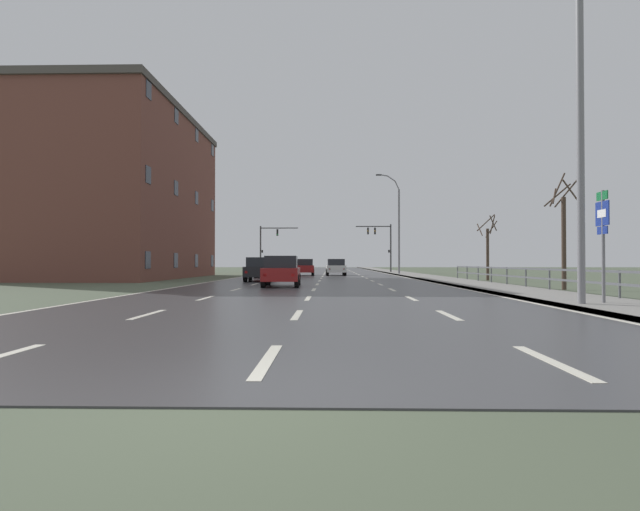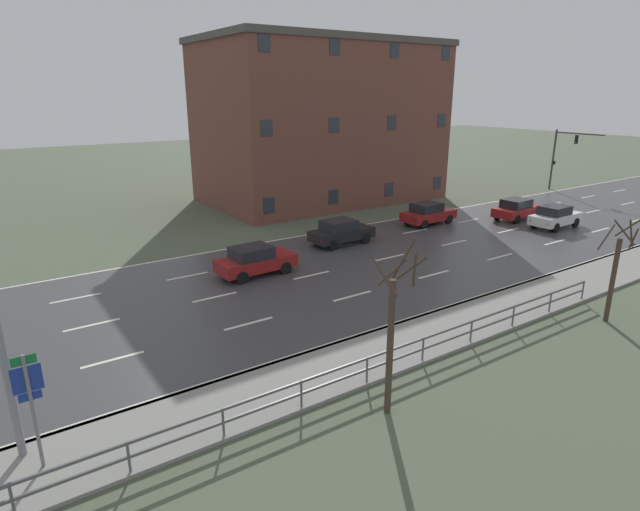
% 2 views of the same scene
% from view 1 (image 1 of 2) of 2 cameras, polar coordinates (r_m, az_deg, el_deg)
% --- Properties ---
extents(ground_plane, '(160.00, 160.00, 0.12)m').
position_cam_1_polar(ground_plane, '(52.23, 0.46, -2.23)').
color(ground_plane, '#4C5642').
extents(road_asphalt_strip, '(14.00, 120.00, 0.03)m').
position_cam_1_polar(road_asphalt_strip, '(64.22, 0.62, -1.90)').
color(road_asphalt_strip, '#3D3D3F').
rests_on(road_asphalt_strip, ground).
extents(sidewalk_right, '(3.00, 120.00, 0.12)m').
position_cam_1_polar(sidewalk_right, '(64.67, 8.11, -1.84)').
color(sidewalk_right, gray).
rests_on(sidewalk_right, ground).
extents(guardrail, '(0.07, 25.34, 1.00)m').
position_cam_1_polar(guardrail, '(25.19, 22.40, -1.96)').
color(guardrail, '#515459').
rests_on(guardrail, ground).
extents(street_lamp_foreground, '(2.73, 0.24, 11.02)m').
position_cam_1_polar(street_lamp_foreground, '(15.83, 26.92, 14.42)').
color(street_lamp_foreground, slate).
rests_on(street_lamp_foreground, ground).
extents(street_lamp_midground, '(2.42, 0.24, 10.21)m').
position_cam_1_polar(street_lamp_midground, '(51.13, 8.81, 3.42)').
color(street_lamp_midground, slate).
rests_on(street_lamp_midground, ground).
extents(highway_sign, '(0.09, 0.68, 3.26)m').
position_cam_1_polar(highway_sign, '(16.08, 29.53, 2.34)').
color(highway_sign, slate).
rests_on(highway_sign, ground).
extents(traffic_signal_right, '(4.29, 0.36, 5.83)m').
position_cam_1_polar(traffic_signal_right, '(60.52, 7.09, 1.79)').
color(traffic_signal_right, '#38383A').
rests_on(traffic_signal_right, ground).
extents(traffic_signal_left, '(4.69, 0.36, 5.71)m').
position_cam_1_polar(traffic_signal_left, '(61.46, -6.01, 1.54)').
color(traffic_signal_left, '#38383A').
rests_on(traffic_signal_left, ground).
extents(car_mid_centre, '(1.95, 4.16, 1.57)m').
position_cam_1_polar(car_mid_centre, '(25.58, -4.39, -1.78)').
color(car_mid_centre, maroon).
rests_on(car_mid_centre, ground).
extents(car_distant, '(1.96, 4.17, 1.57)m').
position_cam_1_polar(car_distant, '(32.89, -6.83, -1.56)').
color(car_distant, black).
rests_on(car_distant, ground).
extents(car_far_right, '(1.95, 4.16, 1.57)m').
position_cam_1_polar(car_far_right, '(47.49, 1.82, -1.33)').
color(car_far_right, silver).
rests_on(car_far_right, ground).
extents(car_near_left, '(1.93, 4.15, 1.57)m').
position_cam_1_polar(car_near_left, '(41.13, -6.06, -1.41)').
color(car_near_left, maroon).
rests_on(car_near_left, ground).
extents(car_near_right, '(2.02, 4.20, 1.57)m').
position_cam_1_polar(car_near_right, '(47.39, -1.81, -1.33)').
color(car_near_right, maroon).
rests_on(car_near_right, ground).
extents(brick_building, '(11.90, 19.77, 13.28)m').
position_cam_1_polar(brick_building, '(43.77, -22.32, 6.36)').
color(brick_building, brown).
rests_on(brick_building, ground).
extents(bare_tree_near, '(1.45, 1.46, 5.43)m').
position_cam_1_polar(bare_tree_near, '(25.44, 25.98, 2.20)').
color(bare_tree_near, '#423328').
rests_on(bare_tree_near, ground).
extents(bare_tree_mid, '(1.28, 1.38, 4.65)m').
position_cam_1_polar(bare_tree_mid, '(36.60, 18.57, 0.73)').
color(bare_tree_mid, '#423328').
rests_on(bare_tree_mid, ground).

